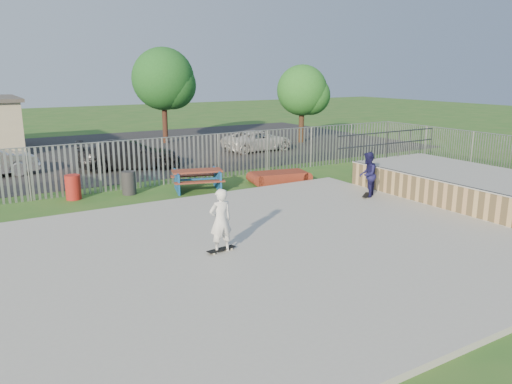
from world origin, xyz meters
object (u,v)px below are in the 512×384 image
skater_navy (368,175)px  car_white (258,141)px  car_dark (129,154)px  tree_mid (163,79)px  funbox (279,177)px  tree_right (302,90)px  trash_bin_grey (129,183)px  trash_bin_red (73,187)px  skater_white (221,221)px  picnic_table (197,180)px

skater_navy → car_white: bearing=-138.8°
car_dark → tree_mid: 9.62m
funbox → car_white: bearing=76.4°
tree_right → skater_navy: 15.69m
trash_bin_grey → tree_right: (14.36, 8.24, 2.98)m
trash_bin_red → tree_mid: (8.47, 12.36, 3.71)m
car_dark → skater_navy: skater_navy is taller
skater_navy → trash_bin_red: bearing=-68.4°
tree_right → skater_navy: bearing=-117.3°
funbox → skater_white: size_ratio=1.44×
trash_bin_grey → picnic_table: bearing=-17.0°
skater_white → tree_right: bearing=-130.4°
car_white → tree_right: bearing=-71.6°
skater_navy → picnic_table: bearing=-81.6°
car_dark → trash_bin_grey: bearing=176.7°
funbox → car_dark: size_ratio=0.49×
trash_bin_grey → tree_right: tree_right is taller
trash_bin_grey → tree_right: 16.82m
car_dark → skater_white: skater_white is taller
picnic_table → tree_mid: size_ratio=0.38×
picnic_table → car_dark: car_dark is taller
car_white → skater_navy: skater_navy is taller
trash_bin_red → trash_bin_grey: size_ratio=1.02×
funbox → skater_white: skater_white is taller
funbox → skater_navy: (1.02, -4.29, 0.76)m
trash_bin_red → tree_mid: bearing=55.6°
funbox → skater_navy: 4.48m
trash_bin_grey → tree_mid: tree_mid is taller
trash_bin_red → trash_bin_grey: trash_bin_red is taller
picnic_table → skater_white: skater_white is taller
picnic_table → car_white: size_ratio=0.54×
trash_bin_red → tree_mid: size_ratio=0.15×
car_white → skater_navy: (-2.71, -12.16, 0.36)m
car_white → tree_right: 5.46m
picnic_table → car_white: bearing=60.9°
car_dark → car_white: (8.35, 1.54, -0.11)m
car_white → skater_white: size_ratio=2.60×
car_dark → skater_white: bearing=-172.9°
trash_bin_red → tree_right: size_ratio=0.18×
trash_bin_red → picnic_table: bearing=-13.3°
car_white → tree_right: tree_right is taller
funbox → trash_bin_grey: 6.36m
car_dark → skater_white: 13.08m
picnic_table → funbox: size_ratio=0.97×
picnic_table → skater_white: 7.59m
trash_bin_red → skater_navy: size_ratio=0.56×
tree_right → skater_navy: tree_right is taller
funbox → skater_navy: bearing=-64.8°
tree_right → car_dark: bearing=-166.1°
skater_white → car_dark: bearing=-96.0°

